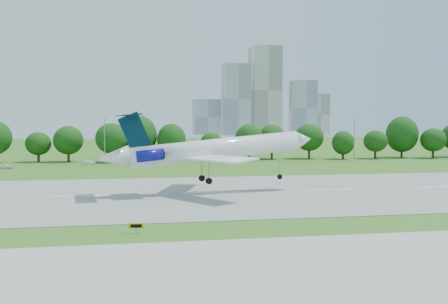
{
  "coord_description": "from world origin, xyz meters",
  "views": [
    {
      "loc": [
        -11.64,
        -52.5,
        11.21
      ],
      "look_at": [
        0.73,
        18.0,
        6.94
      ],
      "focal_mm": 40.0,
      "sensor_mm": 36.0,
      "label": 1
    }
  ],
  "objects": [
    {
      "name": "light_poles",
      "position": [
        -2.5,
        82.0,
        6.34
      ],
      "size": [
        175.9,
        0.25,
        12.19
      ],
      "color": "gray",
      "rests_on": "ground"
    },
    {
      "name": "ground",
      "position": [
        0.0,
        0.0,
        0.0
      ],
      "size": [
        600.0,
        600.0,
        0.0
      ],
      "primitive_type": "plane",
      "color": "#34671B",
      "rests_on": "ground"
    },
    {
      "name": "taxiway",
      "position": [
        0.0,
        -18.0,
        0.04
      ],
      "size": [
        400.0,
        23.0,
        0.08
      ],
      "primitive_type": "cube",
      "color": "#ADADA8",
      "rests_on": "ground"
    },
    {
      "name": "service_vehicle_a",
      "position": [
        -24.36,
        84.44,
        0.53
      ],
      "size": [
        3.23,
        1.13,
        1.06
      ],
      "primitive_type": "imported",
      "rotation": [
        0.0,
        0.0,
        1.57
      ],
      "color": "white",
      "rests_on": "ground"
    },
    {
      "name": "taxi_sign_centre",
      "position": [
        -11.8,
        -2.07,
        0.79
      ],
      "size": [
        1.52,
        0.34,
        1.06
      ],
      "rotation": [
        0.0,
        0.0,
        -0.11
      ],
      "color": "gray",
      "rests_on": "ground"
    },
    {
      "name": "runway",
      "position": [
        0.0,
        25.0,
        0.04
      ],
      "size": [
        400.0,
        45.0,
        0.08
      ],
      "primitive_type": "cube",
      "color": "gray",
      "rests_on": "ground"
    },
    {
      "name": "skyline",
      "position": [
        100.16,
        390.61,
        30.46
      ],
      "size": [
        127.0,
        52.0,
        80.0
      ],
      "color": "#B2B2B7",
      "rests_on": "ground"
    },
    {
      "name": "service_vehicle_b",
      "position": [
        -42.97,
        74.2,
        0.62
      ],
      "size": [
        3.66,
        1.53,
        1.24
      ],
      "primitive_type": "imported",
      "rotation": [
        0.0,
        0.0,
        1.55
      ],
      "color": "white",
      "rests_on": "ground"
    },
    {
      "name": "airliner",
      "position": [
        -0.99,
        24.75,
        7.01
      ],
      "size": [
        35.07,
        25.22,
        11.13
      ],
      "rotation": [
        0.0,
        -0.09,
        0.14
      ],
      "color": "white",
      "rests_on": "ground"
    },
    {
      "name": "tree_line",
      "position": [
        0.0,
        92.0,
        6.19
      ],
      "size": [
        288.4,
        8.4,
        10.4
      ],
      "color": "#382314",
      "rests_on": "ground"
    }
  ]
}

